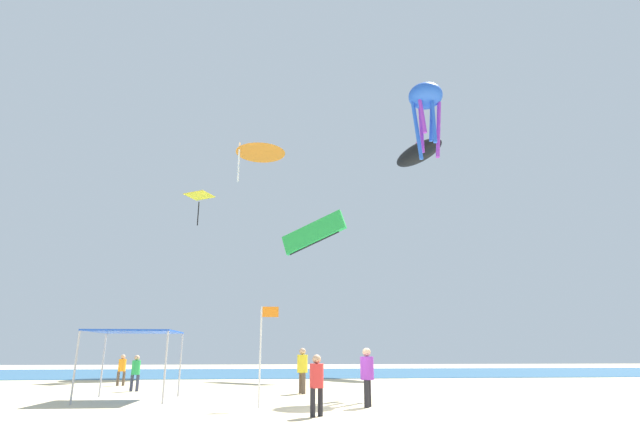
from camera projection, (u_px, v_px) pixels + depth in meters
ground at (333, 412)px, 14.84m from camera, size 110.00×110.00×0.10m
ocean_strip at (296, 373)px, 41.12m from camera, size 110.00×19.41×0.03m
canopy_tent at (135, 334)px, 18.51m from camera, size 3.16×2.86×2.55m
person_near_tent at (302, 367)px, 20.94m from camera, size 0.46×0.50×1.92m
person_leftmost at (317, 380)px, 13.61m from camera, size 0.40×0.40×1.68m
person_central at (367, 372)px, 15.93m from camera, size 0.45×0.48×1.88m
person_rightmost at (122, 367)px, 25.74m from camera, size 0.43×0.38×1.62m
person_far_shore at (136, 370)px, 22.15m from camera, size 0.42×0.38×1.61m
banner_flag at (263, 345)px, 16.04m from camera, size 0.61×0.06×3.25m
kite_inflatable_black at (418, 153)px, 45.87m from camera, size 4.35×6.55×2.36m
kite_delta_orange at (261, 149)px, 45.38m from camera, size 5.08×5.08×3.67m
kite_octopus_blue at (426, 100)px, 27.32m from camera, size 2.72×2.72×4.55m
kite_parafoil_green at (314, 233)px, 34.92m from camera, size 4.64×2.73×3.11m
kite_diamond_yellow at (199, 197)px, 37.01m from camera, size 2.37×2.37×2.46m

